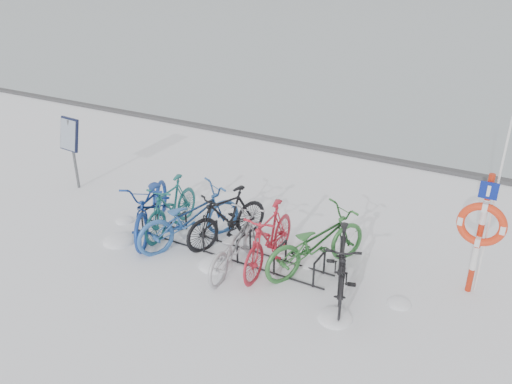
# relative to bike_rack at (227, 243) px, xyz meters

# --- Properties ---
(ground) EXTENTS (900.00, 900.00, 0.00)m
(ground) POSITION_rel_bike_rack_xyz_m (0.00, 0.00, -0.18)
(ground) COLOR white
(ground) RESTS_ON ground
(quay_edge) EXTENTS (400.00, 0.25, 0.10)m
(quay_edge) POSITION_rel_bike_rack_xyz_m (0.00, 5.90, -0.13)
(quay_edge) COLOR #3F3F42
(quay_edge) RESTS_ON ground
(bike_rack) EXTENTS (4.00, 0.48, 0.46)m
(bike_rack) POSITION_rel_bike_rack_xyz_m (0.00, 0.00, 0.00)
(bike_rack) COLOR black
(bike_rack) RESTS_ON ground
(info_board) EXTENTS (0.58, 0.26, 1.68)m
(info_board) POSITION_rel_bike_rack_xyz_m (-4.56, 0.65, 1.03)
(info_board) COLOR #595B5E
(info_board) RESTS_ON ground
(lifebuoy_station) EXTENTS (0.71, 0.22, 3.68)m
(lifebuoy_station) POSITION_rel_bike_rack_xyz_m (4.00, 0.87, 1.06)
(lifebuoy_station) COLOR #B8260E
(lifebuoy_station) RESTS_ON ground
(bike_0) EXTENTS (1.68, 2.35, 1.17)m
(bike_0) POSITION_rel_bike_rack_xyz_m (-1.70, -0.02, 0.40)
(bike_0) COLOR navy
(bike_0) RESTS_ON ground
(bike_1) EXTENTS (0.69, 1.84, 1.08)m
(bike_1) POSITION_rel_bike_rack_xyz_m (-1.38, 0.17, 0.36)
(bike_1) COLOR #1C6263
(bike_1) RESTS_ON ground
(bike_2) EXTENTS (1.56, 2.23, 1.11)m
(bike_2) POSITION_rel_bike_rack_xyz_m (-0.78, -0.05, 0.37)
(bike_2) COLOR #2D5FA7
(bike_2) RESTS_ON ground
(bike_3) EXTENTS (1.13, 1.86, 1.08)m
(bike_3) POSITION_rel_bike_rack_xyz_m (-0.20, 0.34, 0.36)
(bike_3) COLOR black
(bike_3) RESTS_ON ground
(bike_4) EXTENTS (0.77, 1.88, 0.96)m
(bike_4) POSITION_rel_bike_rack_xyz_m (0.38, -0.32, 0.30)
(bike_4) COLOR #A5A6AD
(bike_4) RESTS_ON ground
(bike_5) EXTENTS (0.64, 1.92, 1.14)m
(bike_5) POSITION_rel_bike_rack_xyz_m (0.86, 0.00, 0.39)
(bike_5) COLOR #B82030
(bike_5) RESTS_ON ground
(bike_6) EXTENTS (1.60, 2.18, 1.09)m
(bike_6) POSITION_rel_bike_rack_xyz_m (1.60, 0.31, 0.37)
(bike_6) COLOR #306E32
(bike_6) RESTS_ON ground
(bike_7) EXTENTS (1.12, 1.91, 1.11)m
(bike_7) POSITION_rel_bike_rack_xyz_m (2.23, -0.14, 0.37)
(bike_7) COLOR black
(bike_7) RESTS_ON ground
(snow_drifts) EXTENTS (5.96, 1.70, 0.21)m
(snow_drifts) POSITION_rel_bike_rack_xyz_m (0.02, -0.35, -0.18)
(snow_drifts) COLOR white
(snow_drifts) RESTS_ON ground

